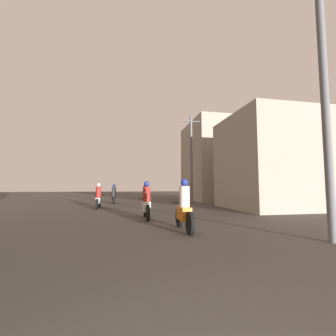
{
  "coord_description": "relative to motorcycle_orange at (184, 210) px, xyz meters",
  "views": [
    {
      "loc": [
        -0.74,
        -0.34,
        1.41
      ],
      "look_at": [
        2.65,
        17.34,
        2.87
      ],
      "focal_mm": 24.0,
      "sensor_mm": 36.0,
      "label": 1
    }
  ],
  "objects": [
    {
      "name": "utility_pole_far",
      "position": [
        3.62,
        11.12,
        3.23
      ],
      "size": [
        1.6,
        0.2,
        7.45
      ],
      "color": "slate",
      "rests_on": "ground_plane"
    },
    {
      "name": "motorcycle_black",
      "position": [
        -2.75,
        11.99,
        -0.02
      ],
      "size": [
        0.6,
        1.92,
        1.58
      ],
      "rotation": [
        0.0,
        0.0,
        0.04
      ],
      "color": "black",
      "rests_on": "ground_plane"
    },
    {
      "name": "motorcycle_white",
      "position": [
        -0.93,
        2.79,
        -0.01
      ],
      "size": [
        0.6,
        2.0,
        1.62
      ],
      "rotation": [
        0.0,
        0.0,
        -0.17
      ],
      "color": "black",
      "rests_on": "ground_plane"
    },
    {
      "name": "utility_pole_near",
      "position": [
        3.29,
        -2.12,
        3.29
      ],
      "size": [
        1.6,
        0.2,
        7.57
      ],
      "color": "slate",
      "rests_on": "ground_plane"
    },
    {
      "name": "building_right_far",
      "position": [
        6.92,
        14.7,
        3.27
      ],
      "size": [
        4.77,
        7.3,
        7.86
      ],
      "color": "gray",
      "rests_on": "ground_plane"
    },
    {
      "name": "motorcycle_green",
      "position": [
        0.2,
        17.29,
        -0.06
      ],
      "size": [
        0.6,
        2.01,
        1.49
      ],
      "rotation": [
        0.0,
        0.0,
        0.01
      ],
      "color": "black",
      "rests_on": "ground_plane"
    },
    {
      "name": "building_right_near",
      "position": [
        7.46,
        5.83,
        2.27
      ],
      "size": [
        5.75,
        5.69,
        5.86
      ],
      "color": "gray",
      "rests_on": "ground_plane"
    },
    {
      "name": "motorcycle_silver",
      "position": [
        -3.51,
        7.98,
        -0.01
      ],
      "size": [
        0.6,
        1.95,
        1.61
      ],
      "rotation": [
        0.0,
        0.0,
        0.16
      ],
      "color": "black",
      "rests_on": "ground_plane"
    },
    {
      "name": "motorcycle_orange",
      "position": [
        0.0,
        0.0,
        0.0
      ],
      "size": [
        0.6,
        2.01,
        1.65
      ],
      "rotation": [
        0.0,
        0.0,
        -0.02
      ],
      "color": "black",
      "rests_on": "ground_plane"
    }
  ]
}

